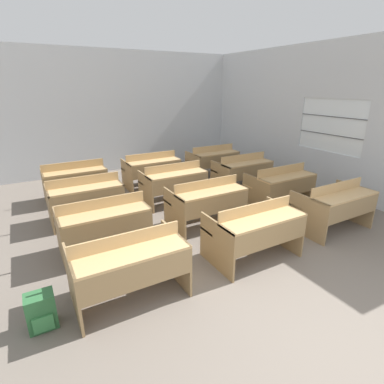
% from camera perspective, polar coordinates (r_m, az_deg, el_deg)
% --- Properties ---
extents(ground_plane, '(30.00, 30.00, 0.00)m').
position_cam_1_polar(ground_plane, '(3.41, 26.78, -24.92)').
color(ground_plane, '#70665B').
extents(wall_back, '(7.17, 0.06, 3.16)m').
position_cam_1_polar(wall_back, '(8.60, -14.76, 14.43)').
color(wall_back, silver).
rests_on(wall_back, ground_plane).
extents(wall_right_with_window, '(0.06, 7.09, 3.16)m').
position_cam_1_polar(wall_right_with_window, '(7.52, 21.80, 13.07)').
color(wall_right_with_window, silver).
rests_on(wall_right_with_window, ground_plane).
extents(bench_front_left, '(1.21, 0.77, 0.81)m').
position_cam_1_polar(bench_front_left, '(3.43, -11.93, -13.09)').
color(bench_front_left, '#97794E').
rests_on(bench_front_left, ground_plane).
extents(bench_front_center, '(1.21, 0.77, 0.81)m').
position_cam_1_polar(bench_front_center, '(4.18, 11.83, -6.78)').
color(bench_front_center, '#94754B').
rests_on(bench_front_center, ground_plane).
extents(bench_front_right, '(1.21, 0.77, 0.81)m').
position_cam_1_polar(bench_front_right, '(5.42, 25.49, -2.06)').
color(bench_front_right, '#9A7C52').
rests_on(bench_front_right, ground_plane).
extents(bench_second_left, '(1.21, 0.77, 0.81)m').
position_cam_1_polar(bench_second_left, '(4.44, -16.44, -5.56)').
color(bench_second_left, '#95774D').
rests_on(bench_second_left, ground_plane).
extents(bench_second_center, '(1.21, 0.77, 0.81)m').
position_cam_1_polar(bench_second_center, '(5.06, 2.81, -1.58)').
color(bench_second_center, '#96774D').
rests_on(bench_second_center, ground_plane).
extents(bench_second_right, '(1.21, 0.77, 0.81)m').
position_cam_1_polar(bench_second_right, '(6.11, 16.49, 1.42)').
color(bench_second_right, '#94754B').
rests_on(bench_second_right, ground_plane).
extents(bench_third_left, '(1.21, 0.77, 0.81)m').
position_cam_1_polar(bench_third_left, '(5.55, -19.63, -0.78)').
color(bench_third_left, '#97784E').
rests_on(bench_third_left, ground_plane).
extents(bench_third_center, '(1.21, 0.77, 0.81)m').
position_cam_1_polar(bench_third_center, '(6.05, -3.51, 2.04)').
color(bench_third_center, '#9A7B51').
rests_on(bench_third_center, ground_plane).
extents(bench_third_right, '(1.21, 0.77, 0.81)m').
position_cam_1_polar(bench_third_right, '(6.96, 9.64, 4.15)').
color(bench_third_right, '#997B51').
rests_on(bench_third_right, ground_plane).
extents(bench_back_left, '(1.21, 0.77, 0.81)m').
position_cam_1_polar(bench_back_left, '(6.66, -21.39, 2.34)').
color(bench_back_left, olive).
rests_on(bench_back_left, ground_plane).
extents(bench_back_center, '(1.21, 0.77, 0.81)m').
position_cam_1_polar(bench_back_center, '(7.08, -7.67, 4.52)').
color(bench_back_center, '#96784E').
rests_on(bench_back_center, ground_plane).
extents(bench_back_right, '(1.21, 0.77, 0.81)m').
position_cam_1_polar(bench_back_right, '(7.87, 4.03, 6.20)').
color(bench_back_right, '#9A7C51').
rests_on(bench_back_right, ground_plane).
extents(schoolbag, '(0.27, 0.22, 0.38)m').
position_cam_1_polar(schoolbag, '(3.49, -26.76, -19.64)').
color(schoolbag, '#2D6638').
rests_on(schoolbag, ground_plane).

